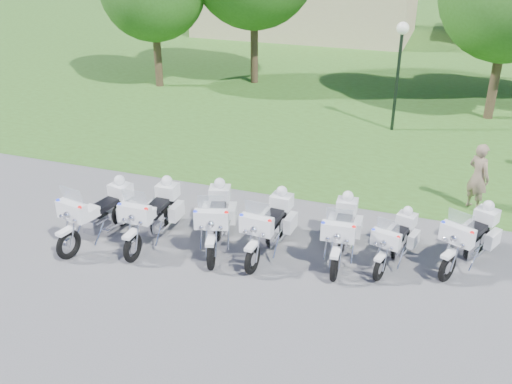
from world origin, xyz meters
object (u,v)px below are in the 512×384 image
(motorcycle_2, at_px, (216,218))
(bystander_a, at_px, (478,177))
(motorcycle_6, at_px, (470,237))
(lamp_post, at_px, (400,50))
(motorcycle_3, at_px, (270,225))
(motorcycle_4, at_px, (342,230))
(motorcycle_1, at_px, (153,214))
(motorcycle_0, at_px, (100,212))
(motorcycle_5, at_px, (396,240))

(motorcycle_2, xyz_separation_m, bystander_a, (5.97, 4.13, 0.23))
(motorcycle_6, bearing_deg, bystander_a, -68.02)
(lamp_post, distance_m, bystander_a, 6.86)
(bystander_a, bearing_deg, motorcycle_6, 130.49)
(motorcycle_3, bearing_deg, motorcycle_4, -165.32)
(bystander_a, bearing_deg, lamp_post, -20.07)
(motorcycle_2, bearing_deg, motorcycle_3, 170.33)
(motorcycle_2, bearing_deg, motorcycle_6, 175.16)
(motorcycle_1, distance_m, lamp_post, 11.46)
(motorcycle_4, bearing_deg, motorcycle_2, 5.22)
(motorcycle_0, relative_size, motorcycle_4, 1.03)
(motorcycle_1, height_order, motorcycle_2, motorcycle_2)
(motorcycle_0, height_order, motorcycle_6, motorcycle_0)
(motorcycle_1, xyz_separation_m, motorcycle_4, (4.56, 0.77, -0.02))
(motorcycle_0, relative_size, bystander_a, 1.34)
(motorcycle_4, height_order, lamp_post, lamp_post)
(bystander_a, bearing_deg, motorcycle_2, 77.60)
(motorcycle_3, height_order, bystander_a, bystander_a)
(motorcycle_5, relative_size, motorcycle_6, 0.92)
(motorcycle_0, xyz_separation_m, motorcycle_1, (1.29, 0.40, -0.01))
(lamp_post, height_order, bystander_a, lamp_post)
(motorcycle_2, xyz_separation_m, lamp_post, (3.01, 9.95, 2.31))
(lamp_post, bearing_deg, motorcycle_1, -114.05)
(motorcycle_4, bearing_deg, motorcycle_5, -176.30)
(motorcycle_3, height_order, motorcycle_4, motorcycle_3)
(motorcycle_1, height_order, lamp_post, lamp_post)
(bystander_a, bearing_deg, motorcycle_1, 73.33)
(motorcycle_5, bearing_deg, motorcycle_3, 23.42)
(motorcycle_5, relative_size, lamp_post, 0.52)
(motorcycle_2, distance_m, lamp_post, 10.65)
(motorcycle_1, relative_size, motorcycle_5, 1.22)
(motorcycle_1, relative_size, motorcycle_3, 1.02)
(motorcycle_5, distance_m, motorcycle_6, 1.71)
(motorcycle_4, relative_size, motorcycle_6, 1.08)
(motorcycle_6, height_order, bystander_a, bystander_a)
(motorcycle_1, relative_size, motorcycle_6, 1.12)
(motorcycle_3, bearing_deg, motorcycle_1, 12.44)
(motorcycle_0, relative_size, motorcycle_3, 1.02)
(motorcycle_6, bearing_deg, motorcycle_0, 36.41)
(motorcycle_1, relative_size, bystander_a, 1.34)
(motorcycle_6, bearing_deg, motorcycle_2, 35.63)
(motorcycle_2, xyz_separation_m, motorcycle_3, (1.32, 0.15, -0.02))
(motorcycle_3, bearing_deg, motorcycle_0, 15.10)
(motorcycle_1, distance_m, bystander_a, 8.75)
(motorcycle_4, height_order, motorcycle_5, motorcycle_4)
(motorcycle_2, distance_m, motorcycle_3, 1.32)
(motorcycle_4, distance_m, bystander_a, 4.72)
(motorcycle_2, bearing_deg, motorcycle_4, 172.89)
(motorcycle_4, bearing_deg, motorcycle_3, 7.20)
(motorcycle_1, bearing_deg, motorcycle_0, 16.96)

